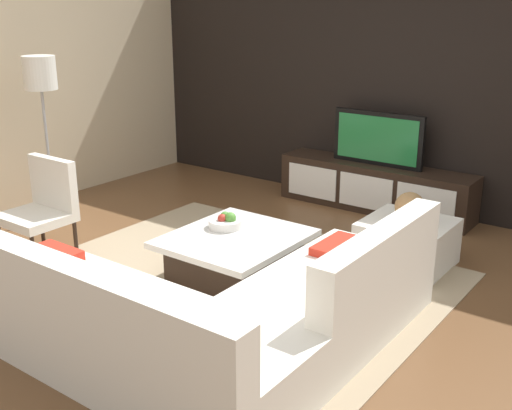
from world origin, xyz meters
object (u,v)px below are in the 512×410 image
Objects in this scene: accent_chair_near at (44,203)px; fruit_bowl at (226,222)px; floor_lamp at (41,84)px; decorative_ball at (410,207)px; television at (378,139)px; sectional_couch at (217,315)px; ottoman at (407,244)px; media_console at (375,187)px; coffee_table at (235,256)px.

accent_chair_near is 1.63m from fruit_bowl.
decorative_ball is at bearing 17.61° from floor_lamp.
television is 1.16× the size of accent_chair_near.
sectional_couch is (0.50, -3.25, -0.51)m from television.
sectional_couch reaches higher than fruit_bowl.
sectional_couch is at bearing -53.59° from fruit_bowl.
decorative_ball is (0.39, 2.04, 0.25)m from sectional_couch.
media_console is at bearing 126.60° from ottoman.
sectional_couch is 2.20× the size of coffee_table.
floor_lamp is (-0.73, 0.60, 0.90)m from accent_chair_near.
television is 1.61m from ottoman.
decorative_ball is at bearing -53.41° from television.
ottoman is (3.38, 1.07, -1.19)m from floor_lamp.
accent_chair_near is 3.15m from ottoman.
floor_lamp reaches higher than coffee_table.
floor_lamp is at bearing 179.62° from coffee_table.
media_console is 2.12× the size of television.
coffee_table is at bearing -132.51° from decorative_ball.
accent_chair_near reaches higher than media_console.
fruit_bowl is (1.48, 0.69, -0.06)m from accent_chair_near.
ottoman is 1.55m from fruit_bowl.
ottoman is (0.39, 2.04, -0.08)m from sectional_couch.
coffee_table is at bearing -92.49° from television.
accent_chair_near is at bearing -160.44° from coffee_table.
accent_chair_near is at bearing -147.71° from decorative_ball.
coffee_table is 1.23× the size of accent_chair_near.
television reaches higher than sectional_couch.
fruit_bowl is at bearing -97.20° from television.
television is 0.94× the size of coffee_table.
decorative_ball is (1.17, 0.99, 0.10)m from fruit_bowl.
decorative_ball is at bearing 30.09° from accent_chair_near.
media_console is 0.53m from television.
sectional_couch is 3.38× the size of ottoman.
media_console is 3.56m from floor_lamp.
decorative_ball reaches higher than media_console.
coffee_table is 1.51m from decorative_ball.
fruit_bowl is (-0.18, 0.10, 0.23)m from coffee_table.
television is at bearing 98.79° from sectional_couch.
fruit_bowl is (2.20, 0.09, -0.97)m from floor_lamp.
media_console is 3.38m from accent_chair_near.
coffee_table is (-0.10, -2.30, -0.05)m from media_console.
sectional_couch is 1.32m from fruit_bowl.
floor_lamp is at bearing -177.77° from fruit_bowl.
television is 3.43m from floor_lamp.
decorative_ball reaches higher than fruit_bowl.
coffee_table is 3.84× the size of fruit_bowl.
ottoman is at bearing 0.00° from decorative_ball.
coffee_table is 0.31m from fruit_bowl.
floor_lamp reaches higher than television.
floor_lamp is at bearing -162.39° from ottoman.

